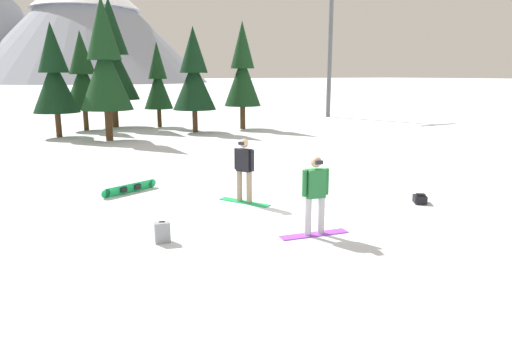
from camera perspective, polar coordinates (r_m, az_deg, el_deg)
The scene contains 15 objects.
ground_plane at distance 11.14m, azimuth 2.70°, elevation -6.31°, with size 800.00×800.00×0.00m, color silver.
snowboarder_foreground at distance 10.00m, azimuth 7.41°, elevation -2.94°, with size 1.60×0.54×1.77m.
snowboarder_midground at distance 12.45m, azimuth -1.48°, elevation 0.16°, with size 0.99×1.49×1.78m.
loose_snowboard_near_left at distance 14.17m, azimuth -15.45°, elevation -2.15°, with size 1.81×0.75×0.28m.
backpack_grey at distance 9.91m, azimuth -11.62°, elevation -7.59°, with size 0.35×0.31×0.47m.
backpack_black at distance 13.39m, azimuth 19.78°, elevation -3.33°, with size 0.53×0.55×0.28m.
pine_tree_leaning at distance 29.80m, azimuth -1.70°, elevation 12.30°, with size 2.36×2.36×6.79m.
pine_tree_tall at distance 28.06m, azimuth -23.90°, elevation 10.80°, with size 2.50×2.50×6.29m.
pine_tree_twin at distance 30.88m, azimuth -20.84°, elevation 10.89°, with size 2.43×2.43×6.14m.
pine_tree_young at distance 28.23m, azimuth -7.77°, elevation 11.69°, with size 2.60×2.60×6.29m.
pine_tree_short at distance 25.63m, azimuth -18.37°, elevation 12.58°, with size 2.70×2.70×7.44m.
pine_tree_slender at distance 32.22m, azimuth -17.60°, elevation 13.29°, with size 3.39×3.39×8.38m.
pine_tree_broad at distance 31.50m, azimuth -12.16°, elevation 10.86°, with size 1.91×1.91×5.62m.
ski_lift_tower at distance 38.98m, azimuth 9.25°, elevation 15.50°, with size 3.74×0.36×10.46m.
peak_east_ridge at distance 222.25m, azimuth -20.27°, elevation 17.21°, with size 103.15×103.15×51.36m.
Camera 1 is at (-5.56, -9.00, 3.47)m, focal length 32.04 mm.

